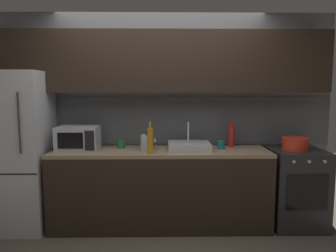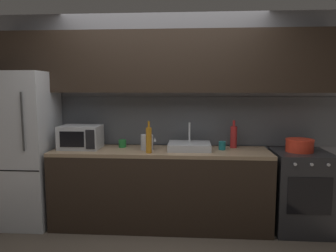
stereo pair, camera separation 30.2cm
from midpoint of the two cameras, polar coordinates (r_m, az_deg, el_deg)
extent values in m
cube|color=slate|center=(3.98, 1.31, 1.76)|extent=(4.21, 0.10, 2.50)
cube|color=#4C4F54|center=(3.93, 1.27, 0.96)|extent=(4.21, 0.01, 0.60)
cube|color=black|center=(3.76, 1.18, 11.38)|extent=(3.87, 0.34, 0.70)
cube|color=black|center=(3.75, 0.99, -11.37)|extent=(2.47, 0.60, 0.86)
cube|color=#8C7256|center=(3.64, 1.01, -4.62)|extent=(2.47, 0.60, 0.04)
cube|color=#B7BABF|center=(4.05, -22.50, -3.78)|extent=(0.68, 0.66, 1.79)
cube|color=black|center=(3.80, -24.61, -7.31)|extent=(0.67, 0.00, 0.01)
cylinder|color=#333333|center=(3.61, -22.55, 0.71)|extent=(0.02, 0.02, 0.63)
cube|color=#232326|center=(3.99, 24.60, -10.57)|extent=(0.60, 0.60, 0.90)
cube|color=black|center=(3.71, 26.31, -11.25)|extent=(0.45, 0.01, 0.40)
cylinder|color=#B2B2B7|center=(3.56, 24.17, -6.31)|extent=(0.03, 0.02, 0.03)
cylinder|color=#B2B2B7|center=(3.62, 26.63, -6.23)|extent=(0.03, 0.02, 0.03)
cylinder|color=#B2B2B7|center=(3.68, 29.02, -6.13)|extent=(0.03, 0.02, 0.03)
cube|color=#A8AAAF|center=(3.79, -13.21, -1.95)|extent=(0.46, 0.34, 0.27)
cube|color=black|center=(3.64, -14.63, -2.35)|extent=(0.28, 0.01, 0.18)
cube|color=black|center=(3.58, -11.49, -2.41)|extent=(0.10, 0.01, 0.22)
cube|color=#ADAFB5|center=(3.65, 6.23, -3.65)|extent=(0.48, 0.38, 0.08)
cylinder|color=silver|center=(3.76, 6.18, -1.03)|extent=(0.02, 0.02, 0.22)
cylinder|color=#B7BABF|center=(3.62, -1.42, -2.96)|extent=(0.14, 0.14, 0.17)
sphere|color=black|center=(3.60, -1.42, -1.41)|extent=(0.02, 0.02, 0.02)
cone|color=#B7BABF|center=(3.61, 0.02, -2.43)|extent=(0.03, 0.03, 0.05)
cylinder|color=#B27019|center=(3.43, -0.95, -2.62)|extent=(0.06, 0.06, 0.28)
cylinder|color=#B27019|center=(3.41, -0.96, 0.26)|extent=(0.02, 0.02, 0.07)
cylinder|color=#A82323|center=(3.85, 13.91, -1.94)|extent=(0.08, 0.08, 0.26)
cylinder|color=#A82323|center=(3.83, 13.98, 0.46)|extent=(0.03, 0.03, 0.07)
cylinder|color=#19666B|center=(3.71, 12.02, -3.49)|extent=(0.08, 0.08, 0.09)
cylinder|color=#1E6B2D|center=(3.80, -5.93, -3.16)|extent=(0.09, 0.09, 0.09)
cylinder|color=red|center=(3.87, 24.64, -3.34)|extent=(0.30, 0.30, 0.12)
cylinder|color=red|center=(3.86, 24.70, -2.31)|extent=(0.30, 0.30, 0.02)
camera|label=1|loc=(0.15, -87.59, 0.29)|focal=33.96mm
camera|label=2|loc=(0.15, 92.41, -0.29)|focal=33.96mm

